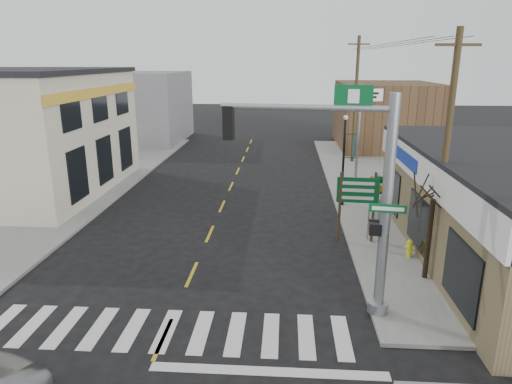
# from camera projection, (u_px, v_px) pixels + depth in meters

# --- Properties ---
(ground) EXTENTS (140.00, 140.00, 0.00)m
(ground) POSITION_uv_depth(u_px,v_px,m) (163.00, 339.00, 12.72)
(ground) COLOR black
(ground) RESTS_ON ground
(sidewalk_right) EXTENTS (6.00, 38.00, 0.13)m
(sidewalk_right) POSITION_uv_depth(u_px,v_px,m) (390.00, 203.00, 24.59)
(sidewalk_right) COLOR slate
(sidewalk_right) RESTS_ON ground
(sidewalk_left) EXTENTS (6.00, 38.00, 0.13)m
(sidewalk_left) POSITION_uv_depth(u_px,v_px,m) (66.00, 196.00, 25.73)
(sidewalk_left) COLOR slate
(sidewalk_left) RESTS_ON ground
(center_line) EXTENTS (0.12, 56.00, 0.01)m
(center_line) POSITION_uv_depth(u_px,v_px,m) (210.00, 234.00, 20.39)
(center_line) COLOR gold
(center_line) RESTS_ON ground
(crosswalk) EXTENTS (11.00, 2.20, 0.01)m
(crosswalk) POSITION_uv_depth(u_px,v_px,m) (167.00, 330.00, 13.10)
(crosswalk) COLOR silver
(crosswalk) RESTS_ON ground
(left_building) EXTENTS (12.00, 12.00, 6.80)m
(left_building) POSITION_uv_depth(u_px,v_px,m) (0.00, 134.00, 26.01)
(left_building) COLOR beige
(left_building) RESTS_ON ground
(bldg_distant_right) EXTENTS (8.00, 10.00, 5.60)m
(bldg_distant_right) POSITION_uv_depth(u_px,v_px,m) (385.00, 115.00, 39.92)
(bldg_distant_right) COLOR brown
(bldg_distant_right) RESTS_ON ground
(bldg_distant_left) EXTENTS (9.00, 10.00, 6.40)m
(bldg_distant_left) POSITION_uv_depth(u_px,v_px,m) (135.00, 107.00, 43.19)
(bldg_distant_left) COLOR slate
(bldg_distant_left) RESTS_ON ground
(traffic_signal_pole) EXTENTS (5.30, 0.39, 6.72)m
(traffic_signal_pole) POSITION_uv_depth(u_px,v_px,m) (359.00, 185.00, 12.78)
(traffic_signal_pole) COLOR gray
(traffic_signal_pole) RESTS_ON sidewalk_right
(guide_sign) EXTENTS (1.71, 0.14, 2.99)m
(guide_sign) POSITION_uv_depth(u_px,v_px,m) (357.00, 198.00, 18.71)
(guide_sign) COLOR #453720
(guide_sign) RESTS_ON sidewalk_right
(fire_hydrant) EXTENTS (0.22, 0.22, 0.70)m
(fire_hydrant) POSITION_uv_depth(u_px,v_px,m) (409.00, 247.00, 17.62)
(fire_hydrant) COLOR yellow
(fire_hydrant) RESTS_ON sidewalk_right
(ped_crossing_sign) EXTENTS (1.09, 0.08, 2.80)m
(ped_crossing_sign) POSITION_uv_depth(u_px,v_px,m) (370.00, 196.00, 18.91)
(ped_crossing_sign) COLOR gray
(ped_crossing_sign) RESTS_ON sidewalk_right
(lamp_post) EXTENTS (0.61, 0.48, 4.69)m
(lamp_post) POSITION_uv_depth(u_px,v_px,m) (345.00, 154.00, 23.35)
(lamp_post) COLOR black
(lamp_post) RESTS_ON sidewalk_right
(dance_center_sign) EXTENTS (2.79, 0.18, 5.92)m
(dance_center_sign) POSITION_uv_depth(u_px,v_px,m) (360.00, 108.00, 27.88)
(dance_center_sign) COLOR gray
(dance_center_sign) RESTS_ON sidewalk_right
(bare_tree) EXTENTS (2.15, 2.15, 4.30)m
(bare_tree) POSITION_uv_depth(u_px,v_px,m) (435.00, 184.00, 15.10)
(bare_tree) COLOR black
(bare_tree) RESTS_ON sidewalk_right
(shrub_front) EXTENTS (1.29, 1.29, 0.97)m
(shrub_front) POSITION_uv_depth(u_px,v_px,m) (471.00, 263.00, 16.04)
(shrub_front) COLOR #193717
(shrub_front) RESTS_ON sidewalk_right
(shrub_back) EXTENTS (0.99, 0.99, 0.74)m
(shrub_back) POSITION_uv_depth(u_px,v_px,m) (441.00, 250.00, 17.43)
(shrub_back) COLOR black
(shrub_back) RESTS_ON sidewalk_right
(utility_pole_near) EXTENTS (1.45, 0.22, 8.35)m
(utility_pole_near) POSITION_uv_depth(u_px,v_px,m) (445.00, 156.00, 15.08)
(utility_pole_near) COLOR #472C1F
(utility_pole_near) RESTS_ON sidewalk_right
(utility_pole_far) EXTENTS (1.57, 0.23, 9.01)m
(utility_pole_far) POSITION_uv_depth(u_px,v_px,m) (356.00, 99.00, 33.14)
(utility_pole_far) COLOR #463823
(utility_pole_far) RESTS_ON sidewalk_right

